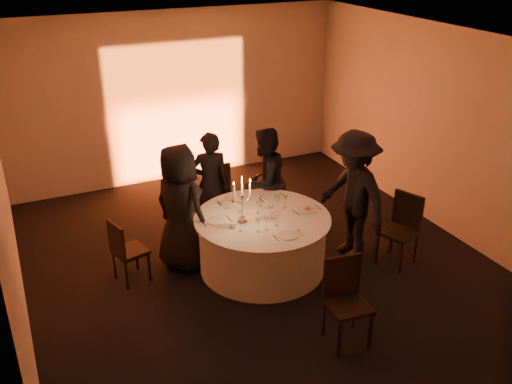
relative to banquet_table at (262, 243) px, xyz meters
name	(u,v)px	position (x,y,z in m)	size (l,w,h in m)	color
floor	(262,267)	(0.00, 0.00, -0.38)	(7.00, 7.00, 0.00)	black
ceiling	(263,44)	(0.00, 0.00, 2.62)	(7.00, 7.00, 0.00)	white
wall_back	(177,97)	(0.00, 3.50, 1.12)	(7.00, 7.00, 0.00)	beige
wall_front	(463,326)	(0.00, -3.50, 1.12)	(7.00, 7.00, 0.00)	beige
wall_left	(6,211)	(-3.00, 0.00, 1.12)	(7.00, 7.00, 0.00)	beige
wall_right	(449,133)	(3.00, 0.00, 1.12)	(7.00, 7.00, 0.00)	beige
uplighter_fixture	(187,179)	(0.00, 3.20, -0.33)	(0.25, 0.12, 0.10)	black
banquet_table	(262,243)	(0.00, 0.00, 0.00)	(1.80, 1.80, 0.77)	black
chair_left	(125,248)	(-1.74, 0.44, 0.11)	(0.47, 0.47, 0.88)	black
chair_back_left	(216,187)	(-0.02, 1.66, 0.15)	(0.42, 0.42, 0.94)	black
chair_back_right	(266,188)	(0.67, 1.27, 0.15)	(0.56, 0.56, 0.95)	black
chair_right	(402,225)	(1.80, -0.63, 0.17)	(0.56, 0.56, 0.99)	black
chair_front	(346,295)	(0.20, -1.69, 0.18)	(0.48, 0.48, 1.00)	black
guest_left	(180,208)	(-0.95, 0.51, 0.49)	(0.85, 0.56, 1.75)	black
guest_back_left	(210,183)	(-0.25, 1.28, 0.41)	(0.58, 0.38, 1.58)	black
guest_back_right	(264,182)	(0.47, 0.93, 0.43)	(0.80, 0.62, 1.64)	black
guest_right	(353,195)	(1.28, -0.18, 0.53)	(1.18, 0.68, 1.83)	black
plate_left	(217,221)	(-0.59, 0.15, 0.39)	(0.36, 0.25, 0.01)	white
plate_back_left	(231,201)	(-0.19, 0.60, 0.40)	(0.35, 0.27, 0.08)	white
plate_back_right	(272,197)	(0.38, 0.47, 0.39)	(0.35, 0.28, 0.01)	white
plate_right	(307,209)	(0.63, -0.07, 0.40)	(0.36, 0.27, 0.08)	white
plate_front	(288,235)	(0.08, -0.58, 0.39)	(0.35, 0.25, 0.01)	white
coffee_cup	(233,226)	(-0.47, -0.10, 0.42)	(0.11, 0.11, 0.07)	white
candelabra	(242,207)	(-0.30, -0.04, 0.61)	(0.28, 0.13, 0.65)	silver
wine_glass_a	(258,222)	(-0.22, -0.33, 0.52)	(0.07, 0.07, 0.19)	white
wine_glass_b	(258,203)	(0.00, 0.14, 0.52)	(0.07, 0.07, 0.19)	white
wine_glass_c	(240,213)	(-0.32, -0.02, 0.52)	(0.07, 0.07, 0.19)	white
wine_glass_d	(277,216)	(0.07, -0.29, 0.52)	(0.07, 0.07, 0.19)	white
wine_glass_e	(241,222)	(-0.41, -0.23, 0.52)	(0.07, 0.07, 0.19)	white
wine_glass_f	(285,198)	(0.40, 0.13, 0.52)	(0.07, 0.07, 0.19)	white
wine_glass_g	(266,221)	(-0.11, -0.34, 0.52)	(0.07, 0.07, 0.19)	white
wine_glass_h	(261,197)	(0.12, 0.30, 0.52)	(0.07, 0.07, 0.19)	white
wine_glass_i	(226,200)	(-0.34, 0.42, 0.52)	(0.07, 0.07, 0.19)	white
tumbler_a	(271,205)	(0.22, 0.20, 0.43)	(0.07, 0.07, 0.09)	white
tumbler_b	(273,216)	(0.11, -0.09, 0.43)	(0.07, 0.07, 0.09)	white
tumbler_c	(277,198)	(0.39, 0.35, 0.43)	(0.07, 0.07, 0.09)	white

